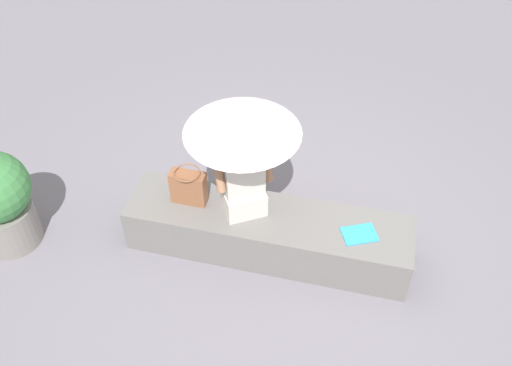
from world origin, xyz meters
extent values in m
plane|color=slate|center=(0.00, 0.00, 0.00)|extent=(14.00, 14.00, 0.00)
cube|color=slate|center=(0.00, 0.00, 0.22)|extent=(2.46, 0.58, 0.44)
cube|color=beige|center=(0.22, -0.03, 0.55)|extent=(0.44, 0.42, 0.22)
cube|color=beige|center=(0.22, -0.03, 0.90)|extent=(0.38, 0.34, 0.48)
sphere|color=#9E7051|center=(0.22, -0.03, 1.24)|extent=(0.20, 0.20, 0.20)
cylinder|color=#9E7051|center=(0.05, -0.13, 0.92)|extent=(0.16, 0.21, 0.32)
cylinder|color=#9E7051|center=(0.39, 0.08, 0.92)|extent=(0.16, 0.21, 0.32)
cylinder|color=#B7B7BC|center=(0.21, -0.01, 0.97)|extent=(0.02, 0.02, 1.07)
cone|color=silver|center=(0.21, -0.01, 1.41)|extent=(0.90, 0.90, 0.20)
sphere|color=#B7B7BC|center=(0.21, -0.01, 1.52)|extent=(0.03, 0.03, 0.03)
cube|color=brown|center=(0.70, -0.02, 0.60)|extent=(0.30, 0.12, 0.32)
torus|color=brown|center=(0.70, -0.02, 0.77)|extent=(0.22, 0.22, 0.01)
cube|color=#339ED1|center=(-0.78, 0.03, 0.44)|extent=(0.34, 0.30, 0.01)
cylinder|color=gray|center=(2.28, 0.43, 0.20)|extent=(0.52, 0.52, 0.41)
camera|label=1|loc=(-0.66, 3.17, 3.99)|focal=39.69mm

